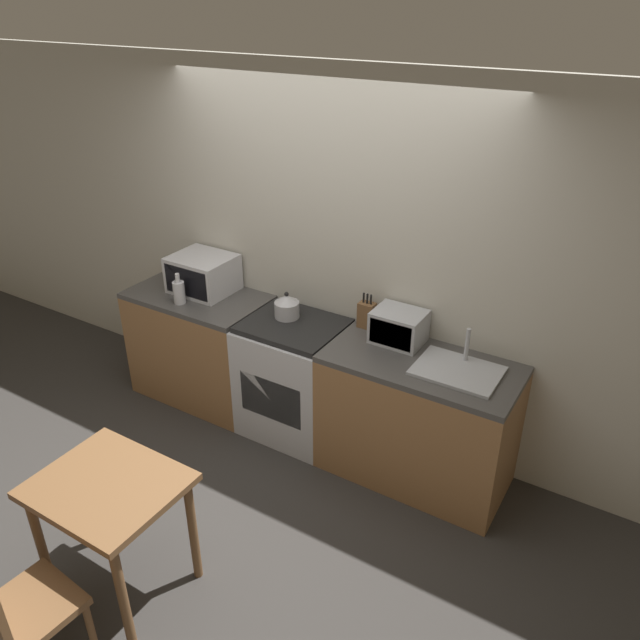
{
  "coord_description": "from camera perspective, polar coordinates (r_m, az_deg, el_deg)",
  "views": [
    {
      "loc": [
        2.1,
        -2.38,
        2.97
      ],
      "look_at": [
        0.2,
        0.71,
        1.05
      ],
      "focal_mm": 35.0,
      "sensor_mm": 36.0,
      "label": 1
    }
  ],
  "objects": [
    {
      "name": "counter_left_run",
      "position": [
        5.09,
        -10.74,
        -2.27
      ],
      "size": [
        1.08,
        0.62,
        0.9
      ],
      "color": "olive",
      "rests_on": "ground_plane"
    },
    {
      "name": "microwave",
      "position": [
        4.88,
        -10.67,
        4.18
      ],
      "size": [
        0.46,
        0.39,
        0.28
      ],
      "color": "silver",
      "rests_on": "counter_left_run"
    },
    {
      "name": "ground_plane",
      "position": [
        4.34,
        -7.42,
        -15.5
      ],
      "size": [
        16.0,
        16.0,
        0.0
      ],
      "primitive_type": "plane",
      "color": "#33302D"
    },
    {
      "name": "dining_table",
      "position": [
        3.55,
        -18.63,
        -15.38
      ],
      "size": [
        0.74,
        0.62,
        0.74
      ],
      "color": "brown",
      "rests_on": "ground_plane"
    },
    {
      "name": "sink_basin",
      "position": [
        3.91,
        12.49,
        -4.46
      ],
      "size": [
        0.51,
        0.38,
        0.24
      ],
      "color": "#ADAFB5",
      "rests_on": "counter_right_run"
    },
    {
      "name": "kettle",
      "position": [
        4.43,
        -3.05,
        1.26
      ],
      "size": [
        0.18,
        0.18,
        0.2
      ],
      "color": "#B7B7BC",
      "rests_on": "stove_range"
    },
    {
      "name": "dining_chair",
      "position": [
        3.38,
        -26.5,
        -22.48
      ],
      "size": [
        0.43,
        0.43,
        0.94
      ],
      "rotation": [
        0.0,
        0.0,
        -0.08
      ],
      "color": "brown",
      "rests_on": "ground_plane"
    },
    {
      "name": "counter_right_run",
      "position": [
        4.23,
        8.84,
        -8.97
      ],
      "size": [
        1.24,
        0.62,
        0.9
      ],
      "color": "olive",
      "rests_on": "ground_plane"
    },
    {
      "name": "toaster_oven",
      "position": [
        4.13,
        7.19,
        -0.62
      ],
      "size": [
        0.33,
        0.26,
        0.22
      ],
      "color": "#ADAFB5",
      "rests_on": "counter_right_run"
    },
    {
      "name": "stove_range",
      "position": [
        4.61,
        -2.35,
        -5.28
      ],
      "size": [
        0.71,
        0.62,
        0.9
      ],
      "color": "silver",
      "rests_on": "ground_plane"
    },
    {
      "name": "wall_back",
      "position": [
        4.43,
        0.78,
        5.78
      ],
      "size": [
        10.0,
        0.06,
        2.6
      ],
      "color": "beige",
      "rests_on": "ground_plane"
    },
    {
      "name": "knife_block",
      "position": [
        4.3,
        4.29,
        0.49
      ],
      "size": [
        0.11,
        0.08,
        0.25
      ],
      "color": "brown",
      "rests_on": "counter_right_run"
    },
    {
      "name": "bottle",
      "position": [
        4.74,
        -12.77,
        2.54
      ],
      "size": [
        0.09,
        0.09,
        0.24
      ],
      "color": "silver",
      "rests_on": "counter_left_run"
    }
  ]
}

